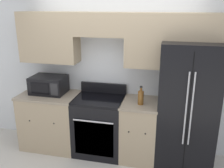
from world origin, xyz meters
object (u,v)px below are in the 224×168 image
Objects in this scene: refrigerator at (187,105)px; bottle at (141,97)px; microwave at (49,85)px; oven_range at (99,125)px.

refrigerator is 6.67× the size of bottle.
microwave is 1.53m from bottle.
oven_range is at bearing -176.83° from refrigerator.
refrigerator is 0.68m from bottle.
oven_range is 0.87m from bottle.
oven_range is 3.94× the size of bottle.
refrigerator is at bearing 0.18° from microwave.
refrigerator is at bearing 13.58° from bottle.
oven_range is 1.39m from refrigerator.
bottle is at bearing -166.42° from refrigerator.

